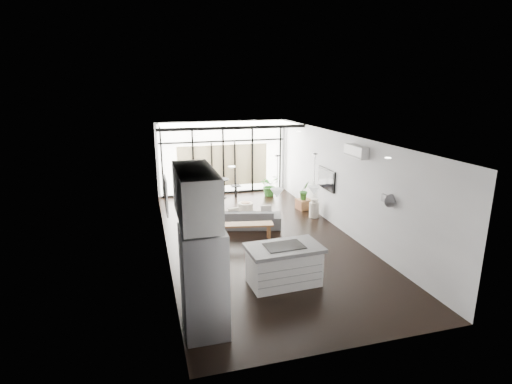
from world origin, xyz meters
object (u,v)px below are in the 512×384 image
island (284,265)px  console_bench (245,232)px  fridge (204,281)px  pouf (245,209)px  sofa (249,215)px  tv (326,179)px  milk_can (314,208)px

island → console_bench: 2.59m
fridge → pouf: (2.25, 5.97, -0.73)m
sofa → tv: size_ratio=1.72×
console_bench → milk_can: milk_can is taller
sofa → pouf: bearing=-84.7°
console_bench → milk_can: bearing=37.5°
milk_can → pouf: bearing=157.3°
console_bench → tv: bearing=30.9°
console_bench → tv: size_ratio=1.38×
island → milk_can: 4.60m
island → sofa: bearing=84.3°
fridge → milk_can: 6.71m
fridge → sofa: (2.04, 4.79, -0.56)m
console_bench → pouf: (0.57, 2.19, -0.05)m
console_bench → pouf: size_ratio=3.07×
sofa → island: bearing=102.2°
console_bench → pouf: bearing=86.0°
fridge → tv: fridge is taller
tv → milk_can: bearing=133.4°
sofa → console_bench: size_ratio=1.25×
console_bench → milk_can: (2.62, 1.33, 0.06)m
sofa → milk_can: (2.25, 0.33, -0.07)m
island → tv: tv is taller
sofa → tv: bearing=-163.6°
fridge → milk_can: (4.29, 5.12, -0.62)m
pouf → milk_can: 2.22m
console_bench → tv: (2.87, 1.06, 1.06)m
sofa → pouf: 1.21m
island → sofa: 3.58m
milk_can → tv: size_ratio=0.56×
console_bench → milk_can: size_ratio=2.48×
tv → console_bench: bearing=-159.7°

